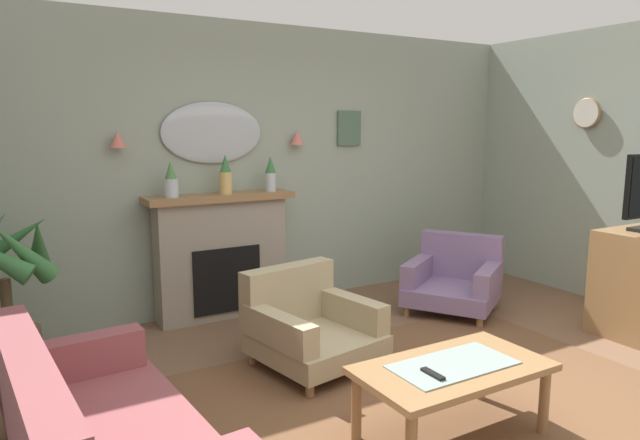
# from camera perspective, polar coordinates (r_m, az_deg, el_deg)

# --- Properties ---
(floor) EXTENTS (6.89, 6.28, 0.10)m
(floor) POSITION_cam_1_polar(r_m,az_deg,el_deg) (3.85, 13.11, -19.05)
(floor) COLOR brown
(floor) RESTS_ON ground
(wall_back) EXTENTS (6.89, 0.10, 2.74)m
(wall_back) POSITION_cam_1_polar(r_m,az_deg,el_deg) (5.66, -5.39, 5.30)
(wall_back) COLOR #93A393
(wall_back) RESTS_ON ground
(patterned_rug) EXTENTS (3.20, 2.40, 0.01)m
(patterned_rug) POSITION_cam_1_polar(r_m,az_deg,el_deg) (3.95, 11.06, -17.26)
(patterned_rug) COLOR brown
(patterned_rug) RESTS_ON ground
(fireplace) EXTENTS (1.36, 0.36, 1.16)m
(fireplace) POSITION_cam_1_polar(r_m,az_deg,el_deg) (5.35, -9.87, -3.68)
(fireplace) COLOR gray
(fireplace) RESTS_ON ground
(mantel_vase_centre) EXTENTS (0.12, 0.12, 0.32)m
(mantel_vase_centre) POSITION_cam_1_polar(r_m,az_deg,el_deg) (5.07, -14.76, 3.84)
(mantel_vase_centre) COLOR silver
(mantel_vase_centre) RESTS_ON fireplace
(mantel_vase_left) EXTENTS (0.11, 0.11, 0.36)m
(mantel_vase_left) POSITION_cam_1_polar(r_m,az_deg,el_deg) (5.23, -9.48, 4.44)
(mantel_vase_left) COLOR tan
(mantel_vase_left) RESTS_ON fireplace
(mantel_vase_right) EXTENTS (0.10, 0.10, 0.33)m
(mantel_vase_right) POSITION_cam_1_polar(r_m,az_deg,el_deg) (5.40, -5.00, 4.67)
(mantel_vase_right) COLOR silver
(mantel_vase_right) RESTS_ON fireplace
(wall_mirror) EXTENTS (0.96, 0.06, 0.56)m
(wall_mirror) POSITION_cam_1_polar(r_m,az_deg,el_deg) (5.35, -10.75, 8.61)
(wall_mirror) COLOR #B2BCC6
(wall_sconce_left) EXTENTS (0.14, 0.14, 0.14)m
(wall_sconce_left) POSITION_cam_1_polar(r_m,az_deg,el_deg) (5.08, -19.69, 7.64)
(wall_sconce_left) COLOR #D17066
(wall_sconce_right) EXTENTS (0.14, 0.14, 0.14)m
(wall_sconce_right) POSITION_cam_1_polar(r_m,az_deg,el_deg) (5.65, -2.32, 8.29)
(wall_sconce_right) COLOR #D17066
(wall_clock) EXTENTS (0.04, 0.31, 0.31)m
(wall_clock) POSITION_cam_1_polar(r_m,az_deg,el_deg) (6.43, 25.23, 9.69)
(wall_clock) COLOR silver
(framed_picture) EXTENTS (0.28, 0.03, 0.36)m
(framed_picture) POSITION_cam_1_polar(r_m,az_deg,el_deg) (6.03, 2.94, 9.21)
(framed_picture) COLOR #4C6B56
(coffee_table) EXTENTS (1.10, 0.60, 0.45)m
(coffee_table) POSITION_cam_1_polar(r_m,az_deg,el_deg) (3.40, 13.19, -14.89)
(coffee_table) COLOR olive
(coffee_table) RESTS_ON ground
(tv_remote) EXTENTS (0.04, 0.16, 0.02)m
(tv_remote) POSITION_cam_1_polar(r_m,az_deg,el_deg) (3.21, 11.27, -14.99)
(tv_remote) COLOR black
(tv_remote) RESTS_ON coffee_table
(floral_couch) EXTENTS (0.98, 1.77, 0.76)m
(floral_couch) POSITION_cam_1_polar(r_m,az_deg,el_deg) (3.10, -22.07, -19.19)
(floral_couch) COLOR #934C51
(floral_couch) RESTS_ON ground
(armchair_near_fireplace) EXTENTS (1.12, 1.12, 0.71)m
(armchair_near_fireplace) POSITION_cam_1_polar(r_m,az_deg,el_deg) (5.70, 13.41, -5.73)
(armchair_near_fireplace) COLOR gray
(armchair_near_fireplace) RESTS_ON ground
(armchair_by_coffee_table) EXTENTS (0.93, 0.95, 0.71)m
(armchair_by_coffee_table) POSITION_cam_1_polar(r_m,az_deg,el_deg) (4.31, -1.20, -10.44)
(armchair_by_coffee_table) COLOR tan
(armchair_by_coffee_table) RESTS_ON ground
(potted_plant_tall_palm) EXTENTS (0.73, 0.77, 1.22)m
(potted_plant_tall_palm) POSITION_cam_1_polar(r_m,az_deg,el_deg) (4.52, -29.06, -6.49)
(potted_plant_tall_palm) COLOR brown
(potted_plant_tall_palm) RESTS_ON ground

